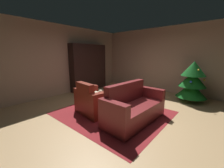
# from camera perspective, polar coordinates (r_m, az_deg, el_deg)

# --- Properties ---
(ground_plane) EXTENTS (7.46, 7.46, 0.00)m
(ground_plane) POSITION_cam_1_polar(r_m,az_deg,el_deg) (4.03, 3.62, -11.62)
(ground_plane) COLOR tan
(wall_back) EXTENTS (6.07, 0.06, 2.76)m
(wall_back) POSITION_cam_1_polar(r_m,az_deg,el_deg) (6.49, 20.96, 9.20)
(wall_back) COLOR tan
(wall_back) RESTS_ON ground
(wall_left) EXTENTS (0.06, 6.34, 2.76)m
(wall_left) POSITION_cam_1_polar(r_m,az_deg,el_deg) (6.00, -20.08, 9.09)
(wall_left) COLOR tan
(wall_left) RESTS_ON ground
(area_rug) EXTENTS (2.81, 2.53, 0.01)m
(area_rug) POSITION_cam_1_polar(r_m,az_deg,el_deg) (4.01, 0.48, -11.69)
(area_rug) COLOR maroon
(area_rug) RESTS_ON ground
(bookshelf_unit) EXTENTS (0.37, 1.83, 2.06)m
(bookshelf_unit) POSITION_cam_1_polar(r_m,az_deg,el_deg) (6.57, -8.59, 6.68)
(bookshelf_unit) COLOR black
(bookshelf_unit) RESTS_ON ground
(armchair_red) EXTENTS (1.10, 0.87, 0.89)m
(armchair_red) POSITION_cam_1_polar(r_m,az_deg,el_deg) (3.92, -7.56, -7.30)
(armchair_red) COLOR maroon
(armchair_red) RESTS_ON ground
(couch_red) EXTENTS (0.82, 1.77, 0.93)m
(couch_red) POSITION_cam_1_polar(r_m,az_deg,el_deg) (3.50, 8.85, -9.82)
(couch_red) COLOR maroon
(couch_red) RESTS_ON ground
(coffee_table) EXTENTS (0.60, 0.60, 0.47)m
(coffee_table) POSITION_cam_1_polar(r_m,az_deg,el_deg) (4.00, 1.36, -5.44)
(coffee_table) COLOR black
(coffee_table) RESTS_ON ground
(book_stack_on_table) EXTENTS (0.23, 0.19, 0.10)m
(book_stack_on_table) POSITION_cam_1_polar(r_m,az_deg,el_deg) (3.98, 1.74, -3.89)
(book_stack_on_table) COLOR yellow
(book_stack_on_table) RESTS_ON coffee_table
(bottle_on_table) EXTENTS (0.08, 0.08, 0.32)m
(bottle_on_table) POSITION_cam_1_polar(r_m,az_deg,el_deg) (3.93, 3.79, -2.95)
(bottle_on_table) COLOR #22532A
(bottle_on_table) RESTS_ON coffee_table
(decorated_tree) EXTENTS (0.97, 0.97, 1.40)m
(decorated_tree) POSITION_cam_1_polar(r_m,az_deg,el_deg) (5.46, 30.19, 1.03)
(decorated_tree) COLOR brown
(decorated_tree) RESTS_ON ground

